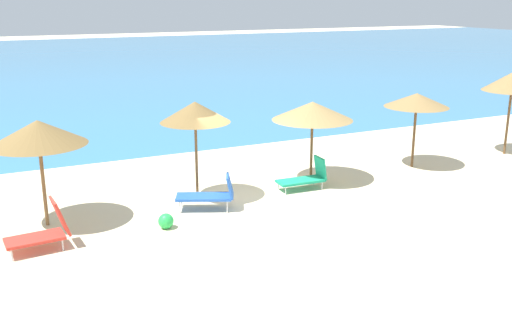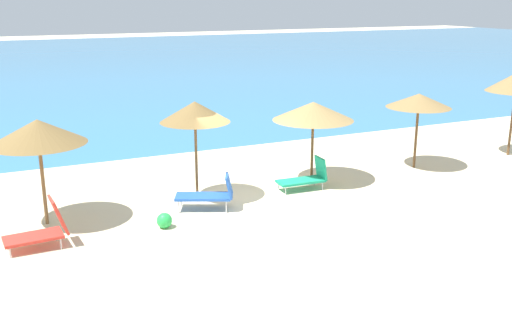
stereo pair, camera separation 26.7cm
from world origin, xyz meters
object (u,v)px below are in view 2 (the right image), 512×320
object	(u,v)px
beach_umbrella_2	(195,112)
beach_umbrella_4	(419,101)
lounge_chair_2	(42,229)
lounge_chair_0	(210,194)
beach_umbrella_3	(313,111)
lounge_chair_1	(306,177)
beach_umbrella_1	(38,132)
beach_ball	(164,221)

from	to	relation	value
beach_umbrella_2	beach_umbrella_4	world-z (taller)	beach_umbrella_2
lounge_chair_2	lounge_chair_0	bearing A→B (deg)	-84.32
beach_umbrella_3	lounge_chair_0	distance (m)	4.27
beach_umbrella_3	beach_umbrella_4	size ratio (longest dim) A/B	1.00
beach_umbrella_3	lounge_chair_2	world-z (taller)	beach_umbrella_3
lounge_chair_0	lounge_chair_2	world-z (taller)	lounge_chair_2
beach_umbrella_2	beach_umbrella_4	xyz separation A→B (m)	(7.77, 0.03, -0.26)
lounge_chair_0	beach_umbrella_2	bearing A→B (deg)	27.56
beach_umbrella_2	lounge_chair_2	world-z (taller)	beach_umbrella_2
beach_umbrella_3	lounge_chair_1	bearing A→B (deg)	-132.07
lounge_chair_2	beach_umbrella_1	bearing A→B (deg)	-12.40
lounge_chair_0	beach_umbrella_4	bearing A→B (deg)	-59.19
beach_umbrella_2	lounge_chair_1	world-z (taller)	beach_umbrella_2
beach_umbrella_1	beach_umbrella_4	xyz separation A→B (m)	(11.86, 0.16, -0.12)
lounge_chair_1	lounge_chair_2	size ratio (longest dim) A/B	1.03
beach_umbrella_4	lounge_chair_2	bearing A→B (deg)	-172.03
beach_umbrella_2	beach_umbrella_3	distance (m)	3.81
lounge_chair_1	lounge_chair_0	bearing A→B (deg)	100.37
beach_umbrella_4	beach_ball	distance (m)	9.59
beach_umbrella_1	beach_umbrella_2	distance (m)	4.09
beach_umbrella_1	beach_umbrella_4	world-z (taller)	beach_umbrella_1
beach_umbrella_4	lounge_chair_0	bearing A→B (deg)	-173.24
beach_umbrella_1	beach_umbrella_4	distance (m)	11.86
beach_umbrella_1	beach_umbrella_4	size ratio (longest dim) A/B	1.08
beach_umbrella_2	lounge_chair_2	size ratio (longest dim) A/B	1.97
lounge_chair_2	beach_umbrella_2	bearing A→B (deg)	-73.27
beach_umbrella_2	beach_umbrella_4	distance (m)	7.77
beach_umbrella_2	beach_ball	distance (m)	3.22
beach_ball	beach_umbrella_1	bearing A→B (deg)	150.01
beach_umbrella_2	lounge_chair_1	size ratio (longest dim) A/B	1.90
lounge_chair_0	lounge_chair_2	bearing A→B (deg)	124.14
beach_umbrella_3	beach_umbrella_4	bearing A→B (deg)	-0.92
beach_umbrella_1	lounge_chair_1	size ratio (longest dim) A/B	1.82
lounge_chair_0	lounge_chair_2	xyz separation A→B (m)	(-4.36, -0.78, 0.02)
beach_umbrella_3	beach_ball	bearing A→B (deg)	-161.56
lounge_chair_0	beach_umbrella_1	bearing A→B (deg)	103.67
lounge_chair_0	lounge_chair_1	xyz separation A→B (m)	(3.24, 0.42, -0.07)
beach_umbrella_1	beach_ball	size ratio (longest dim) A/B	6.95
beach_umbrella_1	beach_umbrella_3	xyz separation A→B (m)	(7.89, 0.22, -0.16)
beach_umbrella_4	lounge_chair_1	xyz separation A→B (m)	(-4.47, -0.49, -1.92)
beach_umbrella_4	lounge_chair_1	size ratio (longest dim) A/B	1.69
beach_umbrella_1	lounge_chair_2	size ratio (longest dim) A/B	1.88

